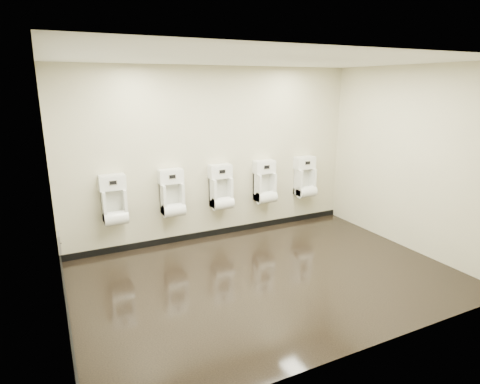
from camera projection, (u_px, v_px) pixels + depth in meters
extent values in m
cube|color=black|center=(267.00, 277.00, 5.42)|extent=(5.00, 3.50, 0.00)
cube|color=silver|center=(272.00, 59.00, 4.68)|extent=(5.00, 3.50, 0.00)
cube|color=beige|center=(216.00, 155.00, 6.57)|extent=(5.00, 0.02, 2.80)
cube|color=beige|center=(369.00, 215.00, 3.53)|extent=(5.00, 0.02, 2.80)
cube|color=beige|center=(52.00, 200.00, 3.99)|extent=(0.02, 3.50, 2.80)
cube|color=beige|center=(411.00, 160.00, 6.11)|extent=(0.02, 3.50, 2.80)
cube|color=silver|center=(53.00, 200.00, 3.99)|extent=(0.01, 3.50, 2.80)
cube|color=black|center=(217.00, 232.00, 6.91)|extent=(5.00, 0.02, 0.10)
cube|color=black|center=(69.00, 320.00, 4.35)|extent=(0.02, 3.50, 0.10)
cube|color=#9E9EA3|center=(59.00, 243.00, 5.27)|extent=(0.03, 0.25, 0.25)
cylinder|color=silver|center=(61.00, 243.00, 5.28)|extent=(0.02, 0.04, 0.04)
cube|color=white|center=(114.00, 206.00, 5.91)|extent=(0.34, 0.24, 0.48)
cube|color=silver|center=(113.00, 202.00, 5.97)|extent=(0.25, 0.01, 0.36)
cylinder|color=white|center=(116.00, 218.00, 5.90)|extent=(0.34, 0.21, 0.21)
cube|color=white|center=(112.00, 183.00, 5.85)|extent=(0.38, 0.18, 0.21)
cube|color=black|center=(113.00, 183.00, 5.76)|extent=(0.09, 0.01, 0.05)
cube|color=silver|center=(113.00, 183.00, 5.76)|extent=(0.11, 0.01, 0.07)
cylinder|color=silver|center=(126.00, 181.00, 5.93)|extent=(0.01, 0.03, 0.03)
cube|color=white|center=(172.00, 198.00, 6.28)|extent=(0.34, 0.24, 0.48)
cube|color=silver|center=(171.00, 195.00, 6.34)|extent=(0.25, 0.01, 0.36)
cylinder|color=white|center=(174.00, 210.00, 6.27)|extent=(0.34, 0.21, 0.21)
cube|color=white|center=(171.00, 177.00, 6.22)|extent=(0.38, 0.18, 0.21)
cube|color=black|center=(172.00, 177.00, 6.13)|extent=(0.09, 0.01, 0.05)
cube|color=silver|center=(172.00, 177.00, 6.14)|extent=(0.11, 0.01, 0.07)
cylinder|color=silver|center=(183.00, 176.00, 6.30)|extent=(0.01, 0.03, 0.03)
cube|color=white|center=(221.00, 192.00, 6.64)|extent=(0.34, 0.24, 0.48)
cube|color=silver|center=(219.00, 189.00, 6.70)|extent=(0.25, 0.01, 0.36)
cylinder|color=white|center=(223.00, 203.00, 6.63)|extent=(0.34, 0.21, 0.21)
cube|color=white|center=(220.00, 172.00, 6.58)|extent=(0.38, 0.18, 0.21)
cube|color=black|center=(222.00, 172.00, 6.49)|extent=(0.09, 0.01, 0.05)
cube|color=silver|center=(222.00, 172.00, 6.49)|extent=(0.11, 0.01, 0.07)
cylinder|color=silver|center=(231.00, 171.00, 6.66)|extent=(0.01, 0.03, 0.03)
cube|color=white|center=(265.00, 187.00, 6.99)|extent=(0.34, 0.24, 0.48)
cube|color=silver|center=(263.00, 184.00, 7.05)|extent=(0.25, 0.01, 0.36)
cylinder|color=white|center=(266.00, 197.00, 6.98)|extent=(0.34, 0.21, 0.21)
cube|color=white|center=(264.00, 167.00, 6.93)|extent=(0.38, 0.18, 0.21)
cube|color=black|center=(267.00, 167.00, 6.84)|extent=(0.09, 0.01, 0.05)
cube|color=silver|center=(267.00, 167.00, 6.84)|extent=(0.11, 0.01, 0.07)
cylinder|color=silver|center=(274.00, 166.00, 7.01)|extent=(0.01, 0.03, 0.03)
cube|color=white|center=(305.00, 182.00, 7.35)|extent=(0.34, 0.24, 0.48)
cube|color=silver|center=(302.00, 179.00, 7.41)|extent=(0.25, 0.01, 0.36)
cylinder|color=white|center=(307.00, 192.00, 7.34)|extent=(0.34, 0.21, 0.21)
cube|color=white|center=(305.00, 163.00, 7.29)|extent=(0.38, 0.18, 0.21)
cube|color=black|center=(308.00, 163.00, 7.20)|extent=(0.09, 0.01, 0.05)
cube|color=silver|center=(308.00, 163.00, 7.20)|extent=(0.11, 0.01, 0.07)
cylinder|color=silver|center=(313.00, 162.00, 7.37)|extent=(0.01, 0.03, 0.03)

